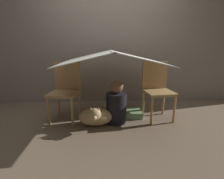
# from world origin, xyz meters

# --- Properties ---
(ground_plane) EXTENTS (8.80, 8.80, 0.00)m
(ground_plane) POSITION_xyz_m (0.00, 0.00, 0.00)
(ground_plane) COLOR #7A6651
(wall_back) EXTENTS (7.00, 0.05, 2.50)m
(wall_back) POSITION_xyz_m (0.00, 1.07, 1.25)
(wall_back) COLOR gray
(wall_back) RESTS_ON ground_plane
(chair_left) EXTENTS (0.47, 0.47, 0.88)m
(chair_left) POSITION_xyz_m (-0.70, 0.18, 0.48)
(chair_left) COLOR tan
(chair_left) RESTS_ON ground_plane
(chair_right) EXTENTS (0.46, 0.46, 0.88)m
(chair_right) POSITION_xyz_m (0.70, 0.18, 0.48)
(chair_right) COLOR tan
(chair_right) RESTS_ON ground_plane
(sheet_canopy) EXTENTS (1.43, 1.32, 0.18)m
(sheet_canopy) POSITION_xyz_m (0.00, 0.11, 0.96)
(sheet_canopy) COLOR silver
(person_front) EXTENTS (0.30, 0.30, 0.64)m
(person_front) POSITION_xyz_m (0.06, 0.02, 0.27)
(person_front) COLOR black
(person_front) RESTS_ON ground_plane
(dog) EXTENTS (0.48, 0.41, 0.35)m
(dog) POSITION_xyz_m (-0.24, -0.11, 0.15)
(dog) COLOR tan
(dog) RESTS_ON ground_plane
(floor_cushion) EXTENTS (0.38, 0.30, 0.10)m
(floor_cushion) POSITION_xyz_m (0.29, 0.23, 0.05)
(floor_cushion) COLOR #7FB27F
(floor_cushion) RESTS_ON ground_plane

